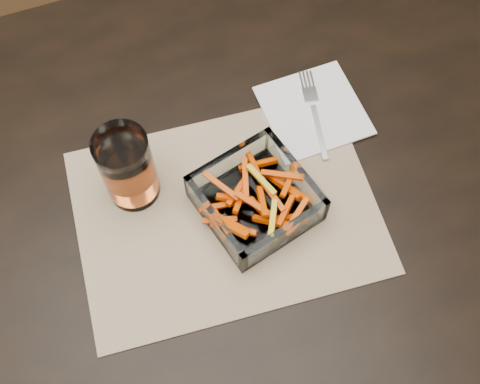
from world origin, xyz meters
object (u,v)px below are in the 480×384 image
tumbler (128,169)px  fork (314,110)px  glass_bowl (256,200)px  dining_table (166,222)px

tumbler → fork: tumbler is taller
tumbler → fork: bearing=5.9°
glass_bowl → fork: 0.20m
dining_table → tumbler: 0.16m
dining_table → tumbler: (-0.03, 0.03, 0.15)m
glass_bowl → fork: size_ratio=1.08×
dining_table → fork: size_ratio=9.33×
glass_bowl → tumbler: bearing=150.3°
fork → dining_table: bearing=-155.6°
dining_table → glass_bowl: bearing=-25.6°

